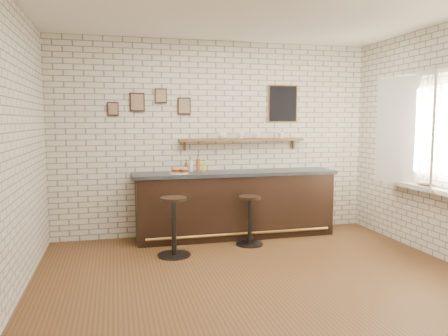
% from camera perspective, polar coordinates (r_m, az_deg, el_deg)
% --- Properties ---
extents(ground, '(5.00, 5.00, 0.00)m').
position_cam_1_polar(ground, '(5.22, 4.07, -13.76)').
color(ground, brown).
rests_on(ground, ground).
extents(bar_counter, '(3.10, 0.65, 1.01)m').
position_cam_1_polar(bar_counter, '(6.72, 1.51, -4.72)').
color(bar_counter, black).
rests_on(bar_counter, ground).
extents(sandwich_plate, '(0.28, 0.28, 0.01)m').
position_cam_1_polar(sandwich_plate, '(6.39, -5.82, -0.69)').
color(sandwich_plate, white).
rests_on(sandwich_plate, bar_counter).
extents(ciabatta_sandwich, '(0.25, 0.17, 0.08)m').
position_cam_1_polar(ciabatta_sandwich, '(6.39, -5.73, -0.28)').
color(ciabatta_sandwich, tan).
rests_on(ciabatta_sandwich, sandwich_plate).
extents(potato_chips, '(0.25, 0.18, 0.00)m').
position_cam_1_polar(potato_chips, '(6.39, -5.94, -0.63)').
color(potato_chips, '#F2C955').
rests_on(potato_chips, sandwich_plate).
extents(bitters_bottle_brown, '(0.05, 0.05, 0.18)m').
position_cam_1_polar(bitters_bottle_brown, '(6.64, -4.94, 0.15)').
color(bitters_bottle_brown, brown).
rests_on(bitters_bottle_brown, bar_counter).
extents(bitters_bottle_white, '(0.05, 0.05, 0.20)m').
position_cam_1_polar(bitters_bottle_white, '(6.65, -4.33, 0.24)').
color(bitters_bottle_white, white).
rests_on(bitters_bottle_white, bar_counter).
extents(bitters_bottle_amber, '(0.06, 0.06, 0.24)m').
position_cam_1_polar(bitters_bottle_amber, '(6.67, -3.40, 0.42)').
color(bitters_bottle_amber, '#964918').
rests_on(bitters_bottle_amber, bar_counter).
extents(condiment_bottle_yellow, '(0.05, 0.05, 0.17)m').
position_cam_1_polar(condiment_bottle_yellow, '(6.69, -2.70, 0.19)').
color(condiment_bottle_yellow, yellow).
rests_on(condiment_bottle_yellow, bar_counter).
extents(bar_stool_left, '(0.44, 0.44, 0.79)m').
position_cam_1_polar(bar_stool_left, '(5.81, -6.57, -7.36)').
color(bar_stool_left, black).
rests_on(bar_stool_left, ground).
extents(bar_stool_right, '(0.39, 0.39, 0.71)m').
position_cam_1_polar(bar_stool_right, '(6.30, 3.38, -6.63)').
color(bar_stool_right, black).
rests_on(bar_stool_right, ground).
extents(wall_shelf, '(2.00, 0.18, 0.18)m').
position_cam_1_polar(wall_shelf, '(6.84, 2.39, 3.67)').
color(wall_shelf, brown).
rests_on(wall_shelf, ground).
extents(shelf_cup_a, '(0.14, 0.14, 0.10)m').
position_cam_1_polar(shelf_cup_a, '(6.76, -0.18, 4.25)').
color(shelf_cup_a, white).
rests_on(shelf_cup_a, wall_shelf).
extents(shelf_cup_b, '(0.14, 0.14, 0.10)m').
position_cam_1_polar(shelf_cup_b, '(6.83, 2.20, 4.27)').
color(shelf_cup_b, white).
rests_on(shelf_cup_b, wall_shelf).
extents(shelf_cup_c, '(0.14, 0.14, 0.09)m').
position_cam_1_polar(shelf_cup_c, '(6.91, 4.35, 4.24)').
color(shelf_cup_c, white).
rests_on(shelf_cup_c, wall_shelf).
extents(shelf_cup_d, '(0.13, 0.13, 0.09)m').
position_cam_1_polar(shelf_cup_d, '(7.05, 7.48, 4.25)').
color(shelf_cup_d, white).
rests_on(shelf_cup_d, wall_shelf).
extents(back_wall_decor, '(2.96, 0.02, 0.56)m').
position_cam_1_polar(back_wall_decor, '(6.87, 0.82, 8.42)').
color(back_wall_decor, black).
rests_on(back_wall_decor, ground).
extents(window_sill, '(0.20, 1.35, 0.06)m').
position_cam_1_polar(window_sill, '(6.39, 24.17, -2.26)').
color(window_sill, white).
rests_on(window_sill, ground).
extents(casement_window, '(0.40, 1.30, 1.56)m').
position_cam_1_polar(casement_window, '(6.30, 24.17, 4.48)').
color(casement_window, white).
rests_on(casement_window, ground).
extents(book_lower, '(0.22, 0.27, 0.02)m').
position_cam_1_polar(book_lower, '(6.34, 24.25, -1.94)').
color(book_lower, tan).
rests_on(book_lower, window_sill).
extents(book_upper, '(0.25, 0.26, 0.02)m').
position_cam_1_polar(book_upper, '(6.34, 24.25, -1.76)').
color(book_upper, tan).
rests_on(book_upper, book_lower).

